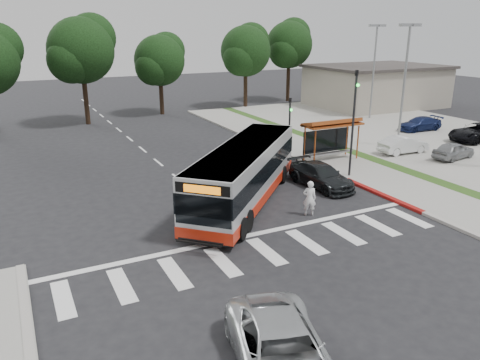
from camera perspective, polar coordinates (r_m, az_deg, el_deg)
ground at (r=23.71m, az=-2.77°, el=-3.80°), size 140.00×140.00×0.00m
sidewalk_east at (r=35.53m, az=8.29°, el=3.62°), size 4.00×40.00×0.12m
curb_east at (r=34.45m, az=5.54°, el=3.30°), size 0.30×40.00×0.15m
curb_east_red at (r=26.90m, az=16.86°, el=-1.71°), size 0.32×6.00×0.15m
parking_lot at (r=44.71m, az=19.63°, el=5.73°), size 18.00×36.00×0.10m
commercial_building at (r=57.69m, az=16.22°, el=10.82°), size 14.00×10.00×4.40m
building_roof_cap at (r=57.46m, az=16.43°, el=13.14°), size 14.60×10.60×0.30m
crosswalk_ladder at (r=19.63m, az=3.23°, el=-8.66°), size 18.00×2.60×0.01m
bus_shelter at (r=32.63m, az=11.07°, el=6.31°), size 4.20×1.60×2.86m
traffic_signal_ne_tall at (r=28.85m, az=13.70°, el=7.70°), size 0.18×0.37×6.50m
traffic_signal_ne_short at (r=34.64m, az=6.08°, el=7.44°), size 0.18×0.37×4.00m
lot_light_front at (r=37.57m, az=19.54°, el=12.64°), size 1.90×0.35×9.01m
lot_light_mid at (r=48.91m, az=16.09°, el=14.01°), size 1.90×0.35×9.01m
tree_ne_a at (r=54.32m, az=0.73°, el=15.54°), size 6.16×5.74×9.30m
tree_ne_b at (r=59.52m, az=6.05°, el=16.19°), size 6.16×5.74×10.02m
tree_north_a at (r=46.77m, az=-18.75°, el=14.86°), size 6.60×6.15×10.17m
tree_north_b at (r=50.56m, az=-9.73°, el=14.27°), size 5.72×5.33×8.43m
transit_bus at (r=24.41m, az=0.59°, el=0.68°), size 10.05×10.29×3.05m
pedestrian at (r=23.13m, az=8.47°, el=-2.21°), size 0.77×0.67×1.77m
dark_sedan at (r=27.45m, az=9.85°, el=0.53°), size 2.15×4.72×1.34m
silver_suv_south at (r=13.07m, az=5.23°, el=-20.36°), size 3.78×5.72×1.46m
parked_car_0 at (r=35.80m, az=24.59°, el=3.31°), size 3.65×1.86×1.19m
parked_car_1 at (r=36.07m, az=19.30°, el=4.10°), size 3.86×1.49×1.25m
parked_car_2 at (r=42.32m, az=26.99°, el=5.20°), size 5.06×2.34×1.41m
parked_car_3 at (r=44.69m, az=21.07°, el=6.42°), size 4.18×1.89×1.19m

